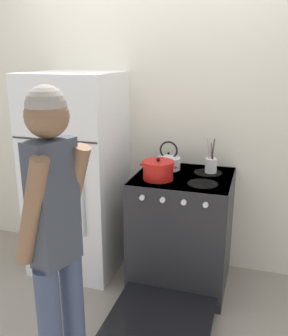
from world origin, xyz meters
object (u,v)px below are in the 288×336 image
Objects in this scene: stove_range at (181,232)px; dutch_oven_pot at (158,170)px; tea_kettle at (169,161)px; utensil_jar at (211,164)px; person at (56,237)px; refrigerator at (77,174)px.

stove_range is 5.10× the size of dutch_oven_pot.
utensil_jar is (0.33, 0.01, 0.00)m from tea_kettle.
dutch_oven_pot is at bearing -149.11° from stove_range.
stove_range is at bearing -0.50° from person.
stove_range is at bearing 30.89° from dutch_oven_pot.
refrigerator is at bearing -170.25° from tea_kettle.
stove_range is 0.85× the size of person.
person is (0.52, -1.24, 0.12)m from refrigerator.
tea_kettle is 0.86× the size of utensil_jar.
utensil_jar reaches higher than tea_kettle.
tea_kettle is at bearing 87.25° from dutch_oven_pot.
dutch_oven_pot is at bearing -92.75° from tea_kettle.
stove_range is 5.12× the size of utensil_jar.
refrigerator reaches higher than tea_kettle.
person is at bearing -67.09° from refrigerator.
tea_kettle is (0.74, 0.13, 0.14)m from refrigerator.
stove_range is at bearing -2.91° from refrigerator.
person is (-0.37, -1.19, 0.49)m from stove_range.
utensil_jar is at bearing 1.09° from tea_kettle.
person reaches higher than stove_range.
person is (-0.22, -1.36, -0.02)m from tea_kettle.
tea_kettle is at bearing 9.75° from refrigerator.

